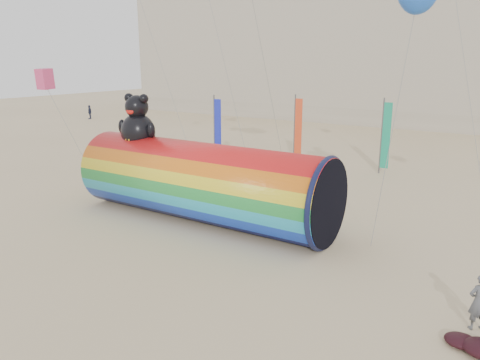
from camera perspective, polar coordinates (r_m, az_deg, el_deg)
The scene contains 5 objects.
ground at distance 20.98m, azimuth -3.40°, elevation -7.04°, with size 160.00×160.00×0.00m, color #CCB58C.
hotel_building at distance 66.05m, azimuth 12.52°, elevation 16.47°, with size 60.40×15.40×20.60m.
windsock_assembly at distance 22.75m, azimuth -4.63°, elevation 0.01°, with size 13.22×4.02×6.09m.
kite_handler at distance 15.63m, azimuth 27.13°, elevation -13.10°, with size 0.64×0.42×1.75m, color #54575C.
festival_banners at distance 34.06m, azimuth 7.03°, elevation 5.87°, with size 11.77×4.20×5.20m.
Camera 1 is at (11.65, -15.66, 7.71)m, focal length 35.00 mm.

